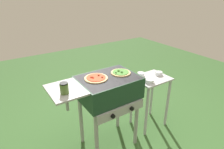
{
  "coord_description": "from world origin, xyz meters",
  "views": [
    {
      "loc": [
        -1.0,
        -1.59,
        1.79
      ],
      "look_at": [
        0.05,
        0.0,
        0.92
      ],
      "focal_mm": 31.1,
      "sensor_mm": 36.0,
      "label": 1
    }
  ],
  "objects_px": {
    "grill": "(107,90)",
    "topping_bowl_middle": "(149,81)",
    "sauce_jar": "(64,88)",
    "topping_bowl_near": "(159,73)",
    "topping_bowl_far": "(141,74)",
    "pizza_veggie": "(121,72)",
    "pizza_pepperoni": "(96,78)",
    "prep_table": "(150,91)"
  },
  "relations": [
    {
      "from": "topping_bowl_near",
      "to": "topping_bowl_far",
      "type": "height_order",
      "value": "same"
    },
    {
      "from": "pizza_pepperoni",
      "to": "topping_bowl_near",
      "type": "relative_size",
      "value": 2.67
    },
    {
      "from": "sauce_jar",
      "to": "prep_table",
      "type": "xyz_separation_m",
      "value": [
        1.17,
        0.07,
        -0.43
      ]
    },
    {
      "from": "pizza_pepperoni",
      "to": "topping_bowl_middle",
      "type": "bearing_deg",
      "value": -10.69
    },
    {
      "from": "prep_table",
      "to": "topping_bowl_near",
      "type": "bearing_deg",
      "value": 4.74
    },
    {
      "from": "topping_bowl_near",
      "to": "topping_bowl_middle",
      "type": "xyz_separation_m",
      "value": [
        -0.26,
        -0.1,
        0.0
      ]
    },
    {
      "from": "pizza_pepperoni",
      "to": "sauce_jar",
      "type": "height_order",
      "value": "sauce_jar"
    },
    {
      "from": "pizza_veggie",
      "to": "pizza_pepperoni",
      "type": "bearing_deg",
      "value": 174.91
    },
    {
      "from": "sauce_jar",
      "to": "topping_bowl_middle",
      "type": "relative_size",
      "value": 0.93
    },
    {
      "from": "sauce_jar",
      "to": "topping_bowl_far",
      "type": "height_order",
      "value": "sauce_jar"
    },
    {
      "from": "pizza_pepperoni",
      "to": "sauce_jar",
      "type": "relative_size",
      "value": 2.34
    },
    {
      "from": "topping_bowl_far",
      "to": "topping_bowl_middle",
      "type": "bearing_deg",
      "value": -101.77
    },
    {
      "from": "topping_bowl_far",
      "to": "pizza_veggie",
      "type": "bearing_deg",
      "value": -165.1
    },
    {
      "from": "pizza_veggie",
      "to": "pizza_pepperoni",
      "type": "height_order",
      "value": "pizza_veggie"
    },
    {
      "from": "topping_bowl_middle",
      "to": "sauce_jar",
      "type": "bearing_deg",
      "value": 179.19
    },
    {
      "from": "topping_bowl_near",
      "to": "topping_bowl_far",
      "type": "bearing_deg",
      "value": 152.94
    },
    {
      "from": "sauce_jar",
      "to": "topping_bowl_near",
      "type": "height_order",
      "value": "sauce_jar"
    },
    {
      "from": "prep_table",
      "to": "topping_bowl_middle",
      "type": "bearing_deg",
      "value": -145.05
    },
    {
      "from": "grill",
      "to": "topping_bowl_middle",
      "type": "xyz_separation_m",
      "value": [
        0.55,
        -0.08,
        -0.01
      ]
    },
    {
      "from": "pizza_pepperoni",
      "to": "prep_table",
      "type": "xyz_separation_m",
      "value": [
        0.79,
        -0.04,
        -0.39
      ]
    },
    {
      "from": "grill",
      "to": "topping_bowl_middle",
      "type": "height_order",
      "value": "grill"
    },
    {
      "from": "sauce_jar",
      "to": "topping_bowl_near",
      "type": "xyz_separation_m",
      "value": [
        1.31,
        0.08,
        -0.21
      ]
    },
    {
      "from": "sauce_jar",
      "to": "prep_table",
      "type": "distance_m",
      "value": 1.25
    },
    {
      "from": "pizza_pepperoni",
      "to": "prep_table",
      "type": "relative_size",
      "value": 0.34
    },
    {
      "from": "pizza_veggie",
      "to": "topping_bowl_near",
      "type": "bearing_deg",
      "value": -0.16
    },
    {
      "from": "topping_bowl_near",
      "to": "topping_bowl_middle",
      "type": "height_order",
      "value": "same"
    },
    {
      "from": "sauce_jar",
      "to": "topping_bowl_middle",
      "type": "xyz_separation_m",
      "value": [
        1.05,
        -0.01,
        -0.21
      ]
    },
    {
      "from": "topping_bowl_middle",
      "to": "topping_bowl_near",
      "type": "bearing_deg",
      "value": 20.56
    },
    {
      "from": "grill",
      "to": "topping_bowl_near",
      "type": "relative_size",
      "value": 10.37
    },
    {
      "from": "grill",
      "to": "topping_bowl_middle",
      "type": "bearing_deg",
      "value": -8.36
    },
    {
      "from": "grill",
      "to": "sauce_jar",
      "type": "height_order",
      "value": "sauce_jar"
    },
    {
      "from": "pizza_veggie",
      "to": "prep_table",
      "type": "xyz_separation_m",
      "value": [
        0.49,
        -0.01,
        -0.39
      ]
    },
    {
      "from": "prep_table",
      "to": "topping_bowl_far",
      "type": "bearing_deg",
      "value": 123.24
    },
    {
      "from": "topping_bowl_near",
      "to": "topping_bowl_middle",
      "type": "distance_m",
      "value": 0.28
    },
    {
      "from": "pizza_pepperoni",
      "to": "topping_bowl_far",
      "type": "height_order",
      "value": "pizza_pepperoni"
    },
    {
      "from": "sauce_jar",
      "to": "prep_table",
      "type": "relative_size",
      "value": 0.15
    },
    {
      "from": "grill",
      "to": "pizza_pepperoni",
      "type": "height_order",
      "value": "pizza_pepperoni"
    },
    {
      "from": "prep_table",
      "to": "topping_bowl_far",
      "type": "height_order",
      "value": "topping_bowl_far"
    },
    {
      "from": "prep_table",
      "to": "topping_bowl_far",
      "type": "relative_size",
      "value": 7.86
    },
    {
      "from": "topping_bowl_far",
      "to": "grill",
      "type": "bearing_deg",
      "value": -168.09
    },
    {
      "from": "sauce_jar",
      "to": "topping_bowl_far",
      "type": "distance_m",
      "value": 1.13
    },
    {
      "from": "topping_bowl_far",
      "to": "prep_table",
      "type": "bearing_deg",
      "value": -56.76
    }
  ]
}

